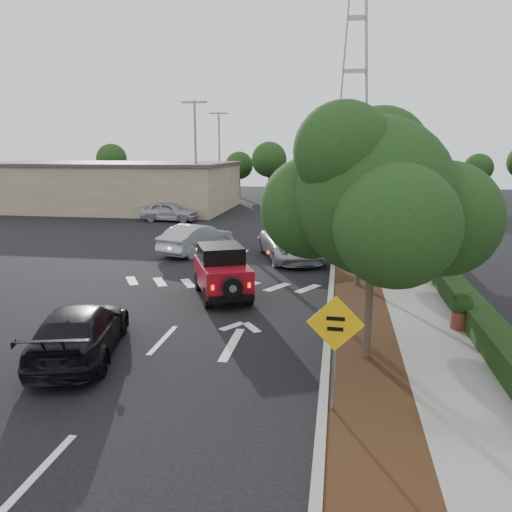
% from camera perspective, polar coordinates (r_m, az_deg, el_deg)
% --- Properties ---
extents(ground, '(120.00, 120.00, 0.00)m').
position_cam_1_polar(ground, '(14.54, -10.58, -9.41)').
color(ground, black).
rests_on(ground, ground).
extents(curb, '(0.20, 70.00, 0.15)m').
position_cam_1_polar(curb, '(25.22, 8.86, 0.02)').
color(curb, '#9E9B93').
rests_on(curb, ground).
extents(planting_strip, '(1.80, 70.00, 0.12)m').
position_cam_1_polar(planting_strip, '(25.23, 11.13, -0.09)').
color(planting_strip, black).
rests_on(planting_strip, ground).
extents(sidewalk, '(2.00, 70.00, 0.12)m').
position_cam_1_polar(sidewalk, '(25.36, 15.42, -0.24)').
color(sidewalk, gray).
rests_on(sidewalk, ground).
extents(hedge, '(0.80, 70.00, 0.80)m').
position_cam_1_polar(hedge, '(25.48, 18.59, 0.40)').
color(hedge, black).
rests_on(hedge, ground).
extents(commercial_building, '(22.00, 12.00, 4.00)m').
position_cam_1_polar(commercial_building, '(47.58, -16.58, 7.62)').
color(commercial_building, gray).
rests_on(commercial_building, ground).
extents(transmission_tower, '(7.00, 4.00, 28.00)m').
position_cam_1_polar(transmission_tower, '(60.91, 10.68, 6.88)').
color(transmission_tower, slate).
rests_on(transmission_tower, ground).
extents(street_tree_near, '(3.80, 3.80, 5.92)m').
position_cam_1_polar(street_tree_near, '(13.29, 12.45, -11.60)').
color(street_tree_near, black).
rests_on(street_tree_near, ground).
extents(street_tree_mid, '(3.20, 3.20, 5.32)m').
position_cam_1_polar(street_tree_mid, '(19.90, 11.51, -3.55)').
color(street_tree_mid, black).
rests_on(street_tree_mid, ground).
extents(street_tree_far, '(3.40, 3.40, 5.62)m').
position_cam_1_polar(street_tree_far, '(26.22, 11.07, 0.23)').
color(street_tree_far, black).
rests_on(street_tree_far, ground).
extents(light_pole_a, '(2.00, 0.22, 9.00)m').
position_cam_1_polar(light_pole_a, '(40.63, -6.74, 4.52)').
color(light_pole_a, slate).
rests_on(light_pole_a, ground).
extents(light_pole_b, '(2.00, 0.22, 9.00)m').
position_cam_1_polar(light_pole_b, '(52.41, -4.14, 6.25)').
color(light_pole_b, slate).
rests_on(light_pole_b, ground).
extents(red_jeep, '(2.84, 3.84, 1.88)m').
position_cam_1_polar(red_jeep, '(18.22, -4.01, -1.67)').
color(red_jeep, black).
rests_on(red_jeep, ground).
extents(silver_suv_ahead, '(4.11, 5.91, 1.50)m').
position_cam_1_polar(silver_suv_ahead, '(24.37, 4.12, 1.34)').
color(silver_suv_ahead, '#A5A7AD').
rests_on(silver_suv_ahead, ground).
extents(black_suv_oncoming, '(2.98, 4.98, 1.35)m').
position_cam_1_polar(black_suv_oncoming, '(13.81, -19.47, -8.08)').
color(black_suv_oncoming, black).
rests_on(black_suv_oncoming, ground).
extents(silver_sedan_oncoming, '(3.12, 4.87, 1.52)m').
position_cam_1_polar(silver_sedan_oncoming, '(26.01, -6.82, 1.98)').
color(silver_sedan_oncoming, '#9A9DA1').
rests_on(silver_sedan_oncoming, ground).
extents(parked_suv, '(4.41, 2.02, 1.46)m').
position_cam_1_polar(parked_suv, '(38.07, -9.88, 5.03)').
color(parked_suv, '#A8A9B0').
rests_on(parked_suv, ground).
extents(speed_hump_sign, '(1.13, 0.10, 2.40)m').
position_cam_1_polar(speed_hump_sign, '(10.00, 9.02, -9.22)').
color(speed_hump_sign, slate).
rests_on(speed_hump_sign, ground).
extents(terracotta_planter, '(0.66, 0.66, 1.16)m').
position_cam_1_polar(terracotta_planter, '(15.79, 22.38, -5.40)').
color(terracotta_planter, brown).
rests_on(terracotta_planter, ground).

